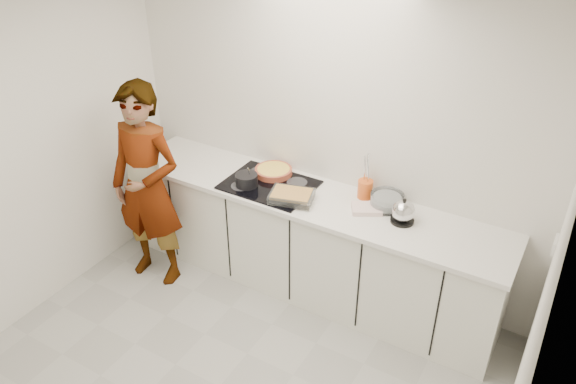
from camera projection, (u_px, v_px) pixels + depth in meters
The scene contains 15 objects.
ceiling at pixel (184, 12), 2.62m from camera, with size 3.60×3.20×0.00m, color white.
wall_back at pixel (328, 136), 4.48m from camera, with size 3.60×0.00×2.60m, color white.
wall_left at pixel (8, 164), 4.07m from camera, with size 0.00×3.20×2.60m, color white.
wall_right at pixel (526, 354), 2.54m from camera, with size 0.02×3.20×2.60m.
base_cabinets at pixel (307, 244), 4.69m from camera, with size 3.20×0.58×0.87m, color white.
countertop at pixel (308, 198), 4.45m from camera, with size 3.24×0.64×0.04m, color white.
hob at pixel (269, 185), 4.58m from camera, with size 0.72×0.54×0.01m, color black.
tart_dish at pixel (274, 171), 4.70m from camera, with size 0.35×0.35×0.05m.
saucepan at pixel (247, 180), 4.53m from camera, with size 0.21×0.21×0.17m.
baking_dish at pixel (292, 196), 4.35m from camera, with size 0.39×0.32×0.06m.
mixing_bowl at pixel (387, 201), 4.27m from camera, with size 0.32×0.32×0.12m.
tea_towel at pixel (367, 209), 4.25m from camera, with size 0.22×0.16×0.04m, color white.
kettle at pixel (403, 212), 4.09m from camera, with size 0.18×0.18×0.20m.
utensil_crock at pixel (365, 189), 4.39m from camera, with size 0.12×0.12×0.15m, color #DC5A1C.
cook at pixel (147, 187), 4.59m from camera, with size 0.65×0.43×1.78m, color white.
Camera 1 is at (1.77, -2.06, 3.24)m, focal length 35.00 mm.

